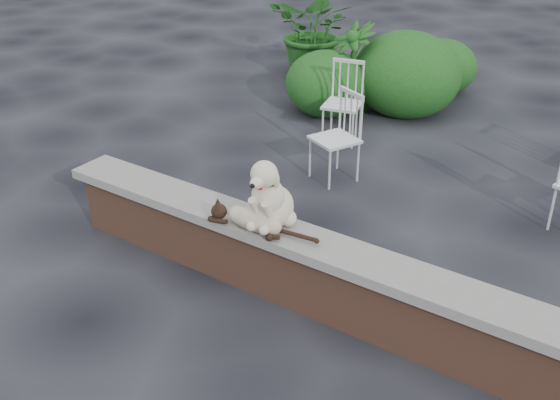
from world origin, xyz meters
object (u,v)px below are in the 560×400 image
Objects in this scene: potted_plant_b at (352,67)px; chair_b at (335,138)px; chair_a at (343,103)px; dog at (273,190)px; potted_plant_a at (316,30)px; cat at (253,219)px.

chair_b is at bearing -65.89° from potted_plant_b.
chair_a is (-0.44, 0.94, 0.00)m from chair_b.
dog is 0.62× the size of chair_a.
chair_b is 3.49m from potted_plant_a.
cat is 5.55m from potted_plant_a.
chair_a is at bearing -66.89° from potted_plant_b.
cat is at bearing -52.07° from chair_b.
chair_b and chair_a have the same top height.
dog is 0.55× the size of cat.
chair_a is 0.81× the size of potted_plant_b.
dog is 0.62× the size of chair_b.
dog is at bearing -84.26° from chair_a.
chair_a is 2.48m from potted_plant_a.
cat is 4.24m from potted_plant_b.
potted_plant_b is (1.13, -0.94, -0.13)m from potted_plant_a.
potted_plant_b reaches higher than chair_b.
potted_plant_a is (-2.50, 4.96, 0.04)m from cat.
potted_plant_b is at bearing 138.48° from chair_b.
chair_b is (-0.51, 2.10, -0.20)m from cat.
cat is 3.20m from chair_a.
dog reaches higher than chair_b.
cat is 2.17m from chair_b.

